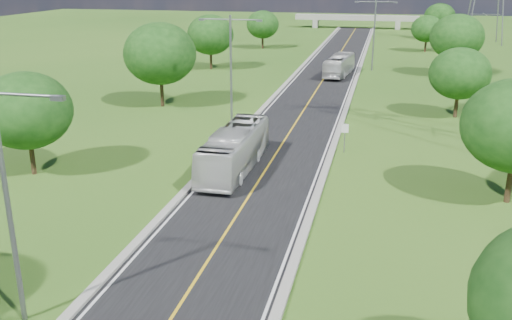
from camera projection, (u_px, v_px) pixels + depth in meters
The scene contains 19 objects.
ground at pixel (314, 94), 66.95m from camera, with size 260.00×260.00×0.00m, color #265116.
road at pixel (320, 84), 72.49m from camera, with size 8.00×150.00×0.06m, color black.
curb_left at pixel (288, 82), 73.36m from camera, with size 0.50×150.00×0.22m, color gray.
curb_right at pixel (354, 85), 71.56m from camera, with size 0.50×150.00×0.22m, color gray.
speed_limit_sign at pixel (345, 133), 45.00m from camera, with size 0.55×0.09×2.40m.
overpass at pixel (356, 18), 140.12m from camera, with size 30.00×3.00×3.20m.
streetlight_near_left at pixel (5, 186), 21.97m from camera, with size 5.90×0.25×10.00m.
streetlight_mid_left at pixel (231, 60), 52.47m from camera, with size 5.90×0.25×10.00m.
streetlight_far_right at pixel (374, 29), 80.43m from camera, with size 5.90×0.25×10.00m.
tree_lb at pixel (26, 111), 39.28m from camera, with size 6.30×6.30×7.33m.
tree_lc at pixel (160, 54), 59.11m from camera, with size 7.56×7.56×8.79m.
tree_ld at pixel (210, 35), 81.91m from camera, with size 6.72×6.72×7.82m.
tree_le at pixel (263, 25), 103.76m from camera, with size 5.88×5.88×6.84m.
tree_rc at pixel (460, 74), 55.01m from camera, with size 5.88×5.88×6.84m.
tree_rd at pixel (457, 37), 76.47m from camera, with size 7.14×7.14×8.30m.
tree_re at pixel (427, 29), 99.57m from camera, with size 5.46×5.46×6.35m.
tree_rf at pixel (440, 17), 117.12m from camera, with size 6.30×6.30×7.33m.
bus_outbound at pixel (339, 65), 77.48m from camera, with size 2.38×10.15×2.83m, color beige.
bus_inbound at pixel (235, 149), 40.90m from camera, with size 2.61×11.16×3.11m, color silver.
Camera 1 is at (8.02, -5.82, 13.90)m, focal length 40.00 mm.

